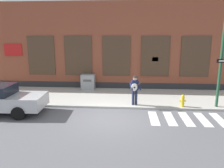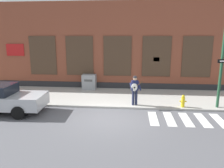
{
  "view_description": "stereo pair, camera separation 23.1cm",
  "coord_description": "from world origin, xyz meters",
  "px_view_note": "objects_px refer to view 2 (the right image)",
  "views": [
    {
      "loc": [
        0.89,
        -10.2,
        4.04
      ],
      "look_at": [
        -0.01,
        1.8,
        1.36
      ],
      "focal_mm": 35.0,
      "sensor_mm": 36.0,
      "label": 1
    },
    {
      "loc": [
        1.12,
        -10.18,
        4.04
      ],
      "look_at": [
        -0.01,
        1.8,
        1.36
      ],
      "focal_mm": 35.0,
      "sensor_mm": 36.0,
      "label": 2
    }
  ],
  "objects_px": {
    "fire_hydrant": "(183,101)",
    "red_car": "(0,99)",
    "utility_box": "(89,82)",
    "busker": "(135,89)"
  },
  "relations": [
    {
      "from": "red_car",
      "to": "fire_hydrant",
      "type": "relative_size",
      "value": 6.67
    },
    {
      "from": "busker",
      "to": "utility_box",
      "type": "relative_size",
      "value": 1.54
    },
    {
      "from": "utility_box",
      "to": "red_car",
      "type": "bearing_deg",
      "value": -126.03
    },
    {
      "from": "busker",
      "to": "fire_hydrant",
      "type": "distance_m",
      "value": 2.77
    },
    {
      "from": "red_car",
      "to": "busker",
      "type": "distance_m",
      "value": 7.31
    },
    {
      "from": "fire_hydrant",
      "to": "red_car",
      "type": "bearing_deg",
      "value": -171.24
    },
    {
      "from": "red_car",
      "to": "busker",
      "type": "relative_size",
      "value": 2.75
    },
    {
      "from": "utility_box",
      "to": "busker",
      "type": "bearing_deg",
      "value": -46.82
    },
    {
      "from": "utility_box",
      "to": "fire_hydrant",
      "type": "height_order",
      "value": "utility_box"
    },
    {
      "from": "utility_box",
      "to": "fire_hydrant",
      "type": "distance_m",
      "value": 7.08
    }
  ]
}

